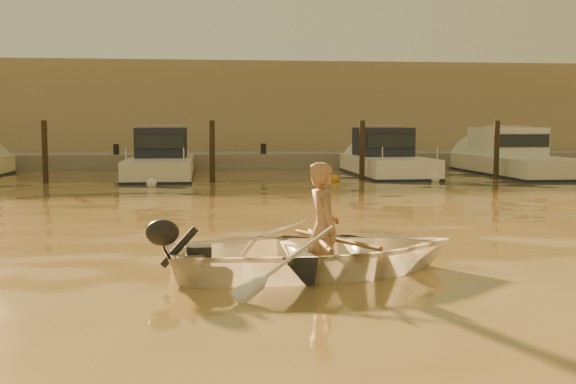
{
  "coord_description": "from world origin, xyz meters",
  "views": [
    {
      "loc": [
        -0.49,
        -9.9,
        1.89
      ],
      "look_at": [
        0.91,
        2.03,
        0.75
      ],
      "focal_mm": 45.0,
      "sensor_mm": 36.0,
      "label": 1
    }
  ],
  "objects": [
    {
      "name": "ground_plane",
      "position": [
        0.0,
        0.0,
        0.0
      ],
      "size": [
        160.0,
        160.0,
        0.0
      ],
      "primitive_type": "plane",
      "color": "olive",
      "rests_on": "ground"
    },
    {
      "name": "dinghy",
      "position": [
        0.91,
        -0.97,
        0.27
      ],
      "size": [
        4.14,
        3.21,
        0.79
      ],
      "primitive_type": "imported",
      "rotation": [
        0.0,
        0.0,
        1.71
      ],
      "color": "white",
      "rests_on": "ground_plane"
    },
    {
      "name": "person",
      "position": [
        1.01,
        -0.95,
        0.55
      ],
      "size": [
        0.49,
        0.67,
        1.71
      ],
      "primitive_type": "imported",
      "rotation": [
        0.0,
        0.0,
        1.71
      ],
      "color": "#9F704F",
      "rests_on": "dinghy"
    },
    {
      "name": "outboard_motor",
      "position": [
        -0.57,
        -1.18,
        0.28
      ],
      "size": [
        0.95,
        0.52,
        0.7
      ],
      "primitive_type": null,
      "rotation": [
        0.0,
        0.0,
        0.14
      ],
      "color": "black",
      "rests_on": "dinghy"
    },
    {
      "name": "oar_port",
      "position": [
        1.16,
        -0.93,
        0.42
      ],
      "size": [
        0.78,
        1.99,
        0.13
      ],
      "primitive_type": "cylinder",
      "rotation": [
        1.54,
        0.0,
        0.35
      ],
      "color": "brown",
      "rests_on": "dinghy"
    },
    {
      "name": "oar_starboard",
      "position": [
        0.96,
        -0.96,
        0.42
      ],
      "size": [
        0.13,
        2.1,
        0.13
      ],
      "primitive_type": "cylinder",
      "rotation": [
        1.54,
        0.0,
        -0.03
      ],
      "color": "brown",
      "rests_on": "dinghy"
    },
    {
      "name": "moored_boat_2",
      "position": [
        -1.98,
        16.0,
        0.62
      ],
      "size": [
        2.21,
        7.44,
        1.75
      ],
      "primitive_type": null,
      "color": "silver",
      "rests_on": "ground_plane"
    },
    {
      "name": "moored_boat_4",
      "position": [
        6.21,
        16.0,
        0.62
      ],
      "size": [
        2.3,
        7.06,
        1.75
      ],
      "primitive_type": null,
      "color": "white",
      "rests_on": "ground_plane"
    },
    {
      "name": "moored_boat_5",
      "position": [
        11.14,
        16.0,
        0.62
      ],
      "size": [
        2.57,
        8.51,
        1.75
      ],
      "primitive_type": null,
      "color": "silver",
      "rests_on": "ground_plane"
    },
    {
      "name": "piling_1",
      "position": [
        -5.5,
        13.8,
        0.9
      ],
      "size": [
        0.18,
        0.18,
        2.2
      ],
      "primitive_type": "cylinder",
      "color": "#2D2319",
      "rests_on": "ground_plane"
    },
    {
      "name": "piling_2",
      "position": [
        -0.2,
        13.8,
        0.9
      ],
      "size": [
        0.18,
        0.18,
        2.2
      ],
      "primitive_type": "cylinder",
      "color": "#2D2319",
      "rests_on": "ground_plane"
    },
    {
      "name": "piling_3",
      "position": [
        4.8,
        13.8,
        0.9
      ],
      "size": [
        0.18,
        0.18,
        2.2
      ],
      "primitive_type": "cylinder",
      "color": "#2D2319",
      "rests_on": "ground_plane"
    },
    {
      "name": "piling_4",
      "position": [
        9.5,
        13.8,
        0.9
      ],
      "size": [
        0.18,
        0.18,
        2.2
      ],
      "primitive_type": "cylinder",
      "color": "#2D2319",
      "rests_on": "ground_plane"
    },
    {
      "name": "fender_c",
      "position": [
        -2.05,
        12.07,
        0.1
      ],
      "size": [
        0.3,
        0.3,
        0.3
      ],
      "primitive_type": "sphere",
      "color": "white",
      "rests_on": "ground_plane"
    },
    {
      "name": "fender_d",
      "position": [
        3.76,
        13.18,
        0.1
      ],
      "size": [
        0.3,
        0.3,
        0.3
      ],
      "primitive_type": "sphere",
      "color": "orange",
      "rests_on": "ground_plane"
    },
    {
      "name": "fender_e",
      "position": [
        7.04,
        12.86,
        0.1
      ],
      "size": [
        0.3,
        0.3,
        0.3
      ],
      "primitive_type": "sphere",
      "color": "silver",
      "rests_on": "ground_plane"
    },
    {
      "name": "quay",
      "position": [
        0.0,
        21.5,
        0.15
      ],
      "size": [
        52.0,
        4.0,
        1.0
      ],
      "primitive_type": "cube",
      "color": "gray",
      "rests_on": "ground_plane"
    },
    {
      "name": "waterfront_building",
      "position": [
        0.0,
        27.0,
        2.4
      ],
      "size": [
        46.0,
        7.0,
        4.8
      ],
      "primitive_type": "cube",
      "color": "#9E8466",
      "rests_on": "quay"
    }
  ]
}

